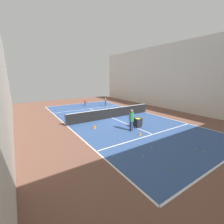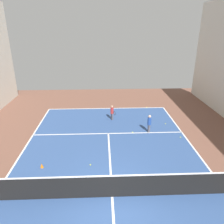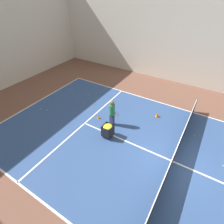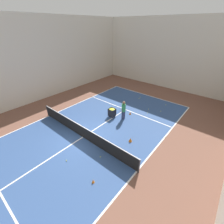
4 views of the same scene
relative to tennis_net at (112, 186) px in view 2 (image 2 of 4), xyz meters
The scene contains 15 objects.
ground_plane 0.57m from the tennis_net, ahead, with size 33.15×33.15×0.00m, color brown.
court_playing_area 0.57m from the tennis_net, ahead, with size 9.87×20.95×0.00m.
line_baseline_near 10.49m from the tennis_net, 90.00° to the right, with size 9.87×0.10×0.00m, color white.
line_service_near 5.79m from the tennis_net, 90.00° to the right, with size 9.87×0.10×0.00m, color white.
line_centre_service 0.56m from the tennis_net, ahead, with size 0.10×11.52×0.00m, color white.
tennis_net is the anchor object (origin of this frame).
player_near_baseline 8.03m from the tennis_net, 92.50° to the right, with size 0.41×0.53×1.15m.
child_midcourt 6.48m from the tennis_net, 114.83° to the right, with size 0.26×0.26×1.23m.
training_cone_1 4.11m from the tennis_net, 32.33° to the right, with size 0.16×0.16×0.23m, color orange.
tennis_ball_2 2.53m from the tennis_net, 65.52° to the right, with size 0.07×0.07×0.07m, color yellow.
tennis_ball_4 2.61m from the tennis_net, 13.48° to the right, with size 0.07×0.07×0.07m, color yellow.
tennis_ball_6 11.08m from the tennis_net, 108.22° to the right, with size 0.07×0.07×0.07m, color yellow.
tennis_ball_9 6.79m from the tennis_net, 132.72° to the right, with size 0.07×0.07×0.07m, color yellow.
tennis_ball_10 6.07m from the tennis_net, 105.62° to the right, with size 0.07×0.07×0.07m, color yellow.
tennis_ball_12 8.21m from the tennis_net, 120.72° to the right, with size 0.07×0.07×0.07m, color yellow.
Camera 2 is at (0.32, 7.15, 6.68)m, focal length 35.00 mm.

